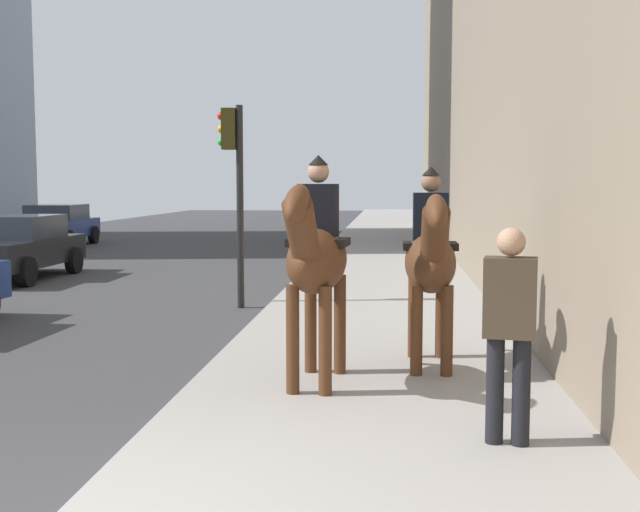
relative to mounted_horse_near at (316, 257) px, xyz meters
name	(u,v)px	position (x,y,z in m)	size (l,w,h in m)	color
mounted_horse_near	(316,257)	(0.00, 0.00, 0.00)	(2.15, 0.70, 2.32)	#4C2B16
mounted_horse_far	(431,259)	(0.87, -1.18, -0.09)	(2.15, 0.60, 2.23)	#4C2B16
pedestrian_greeting	(510,321)	(-1.70, -1.67, -0.33)	(0.33, 0.44, 1.70)	black
car_near_lane	(16,247)	(9.30, 7.70, -0.68)	(4.09, 1.94, 1.44)	black
car_mid_lane	(55,225)	(18.62, 10.83, -0.68)	(4.22, 2.21, 1.44)	navy
traffic_light_near_curb	(234,172)	(5.59, 1.93, 0.93)	(0.20, 0.44, 3.49)	black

